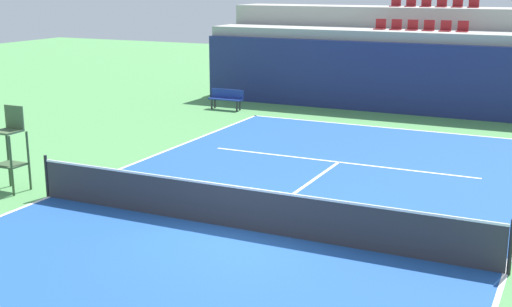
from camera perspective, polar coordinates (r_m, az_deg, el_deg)
name	(u,v)px	position (r m, az deg, el deg)	size (l,w,h in m)	color
ground_plane	(243,230)	(15.19, -1.08, -6.31)	(80.00, 80.00, 0.00)	#4C8C4C
court_surface	(243,230)	(15.19, -1.08, -6.29)	(11.00, 24.00, 0.01)	#1E4C99
baseline_far	(388,128)	(26.03, 10.82, 2.10)	(11.00, 0.10, 0.00)	white
sideline_left	(50,197)	(18.17, -16.65, -3.43)	(0.10, 24.00, 0.00)	white
sideline_right	(505,273)	(13.80, 19.88, -9.29)	(0.10, 24.00, 0.00)	white
service_line_far	(339,162)	(20.84, 6.84, -0.71)	(8.26, 0.10, 0.00)	white
centre_service_line	(298,190)	(17.95, 3.52, -3.06)	(0.10, 6.40, 0.00)	white
back_wall	(409,79)	(28.72, 12.55, 6.01)	(18.35, 0.30, 2.87)	navy
stands_tier_lower	(417,70)	(30.00, 13.17, 6.70)	(18.35, 2.40, 3.29)	#9E9E99
stands_tier_upper	(430,54)	(32.28, 14.17, 7.93)	(18.35, 2.40, 4.16)	#9E9E99
seating_row_lower	(420,28)	(29.93, 13.40, 10.08)	(3.86, 0.44, 0.44)	maroon
seating_row_upper	(434,4)	(32.23, 14.44, 11.84)	(3.86, 0.44, 0.44)	maroon
tennis_net	(243,208)	(15.02, -1.08, -4.49)	(11.08, 0.08, 1.07)	black
umpire_chair	(10,146)	(18.76, -19.63, 0.60)	(0.76, 0.66, 2.20)	#334C2D
player_bench	(226,98)	(29.26, -2.46, 4.63)	(1.50, 0.40, 0.85)	navy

